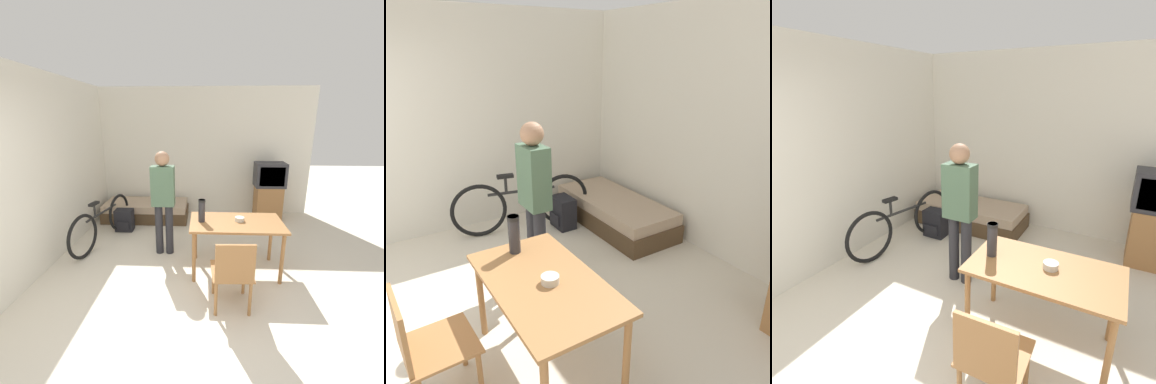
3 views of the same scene
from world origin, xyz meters
The scene contains 10 objects.
wall_back centered at (0.00, 3.77, 1.35)m, with size 4.99×0.06×2.70m.
wall_left centered at (-2.03, 1.87, 1.35)m, with size 0.06×4.74×2.70m.
daybed centered at (-1.00, 3.27, 0.18)m, with size 1.74×0.78×0.37m.
dining_table centered at (0.65, 1.39, 0.64)m, with size 1.24×0.71×0.73m.
wooden_chair centered at (0.53, 0.59, 0.49)m, with size 0.46×0.46×0.86m.
bicycle centered at (-1.51, 2.17, 0.35)m, with size 0.39×1.76×0.77m.
person_standing centered at (-0.40, 1.84, 0.94)m, with size 0.34×0.22×1.61m.
thermos_flask centered at (0.19, 1.38, 0.90)m, with size 0.09×0.09×0.31m.
mate_bowl centered at (0.70, 1.42, 0.76)m, with size 0.12×0.12×0.06m.
backpack centered at (-1.29, 2.65, 0.21)m, with size 0.33×0.26×0.41m.
Camera 2 is at (2.61, 0.44, 2.22)m, focal length 35.00 mm.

